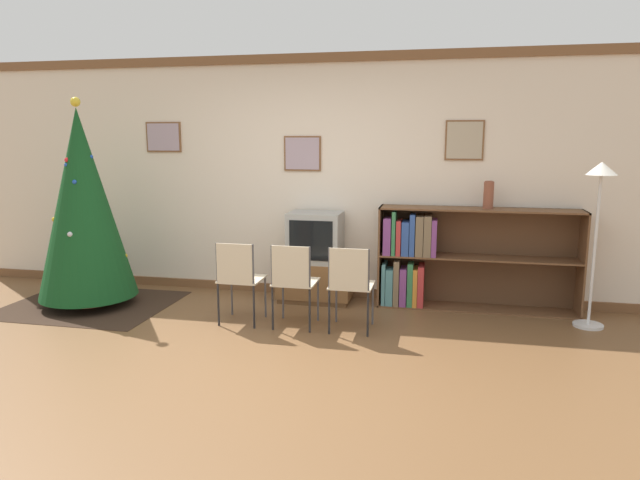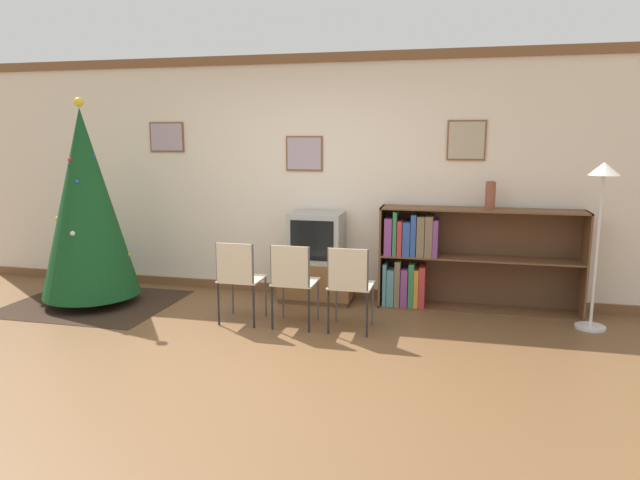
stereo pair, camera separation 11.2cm
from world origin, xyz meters
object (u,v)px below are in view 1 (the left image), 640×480
Objects in this scene: television at (315,237)px; folding_chair_left at (239,277)px; tv_console at (315,281)px; standing_lamp at (599,202)px; bookshelf at (440,259)px; vase at (489,195)px; christmas_tree at (83,204)px; folding_chair_center at (293,280)px; folding_chair_right at (350,283)px.

television is 0.70× the size of folding_chair_left.
standing_lamp is (2.78, -0.31, 0.99)m from tv_console.
tv_console is 1.39m from bookshelf.
vase is at bearing 1.92° from television.
tv_console is 1.40× the size of television.
folding_chair_center is at bearing -6.46° from christmas_tree.
folding_chair_right is at bearing -60.12° from television.
folding_chair_left and folding_chair_center have the same top height.
christmas_tree is at bearing -163.93° from television.
television is at bearing 60.12° from folding_chair_left.
television is 2.01× the size of vase.
standing_lamp reaches higher than folding_chair_center.
christmas_tree reaches higher than folding_chair_left.
bookshelf is at bearing 2.31° from tv_console.
television reaches higher than folding_chair_right.
christmas_tree is at bearing 174.74° from folding_chair_right.
bookshelf is 1.31× the size of standing_lamp.
television is 1.88m from vase.
christmas_tree is at bearing 171.63° from folding_chair_left.
christmas_tree is 2.99m from folding_chair_right.
bookshelf is (1.35, 1.01, 0.06)m from folding_chair_center.
folding_chair_left is 3.46m from standing_lamp.
folding_chair_left is 2.15m from bookshelf.
folding_chair_right is at bearing -128.65° from bookshelf.
folding_chair_left is at bearing -8.37° from christmas_tree.
folding_chair_right is (0.55, -0.95, 0.25)m from tv_console.
television is 0.70× the size of folding_chair_right.
bookshelf is at bearing 2.42° from television.
vase is (1.81, 1.01, 0.75)m from folding_chair_center.
folding_chair_center is 2.21m from vase.
christmas_tree is at bearing 173.54° from folding_chair_center.
folding_chair_center is 0.40× the size of bookshelf.
tv_console is 2.96m from standing_lamp.
bookshelf is (1.90, 1.01, 0.06)m from folding_chair_left.
tv_console is 0.98× the size of folding_chair_center.
folding_chair_center is at bearing -90.00° from television.
folding_chair_left is at bearing -119.88° from television.
folding_chair_center is 2.87× the size of vase.
standing_lamp reaches higher than bookshelf.
christmas_tree reaches higher than vase.
folding_chair_center is at bearing -150.86° from vase.
folding_chair_center is (0.55, 0.00, 0.00)m from folding_chair_left.
television is 0.36× the size of standing_lamp.
bookshelf reaches higher than folding_chair_center.
christmas_tree reaches higher than folding_chair_right.
tv_console is 0.98× the size of folding_chair_left.
folding_chair_center is 2.94m from standing_lamp.
bookshelf is (1.35, 0.06, -0.19)m from television.
christmas_tree is 4.24m from vase.
standing_lamp is at bearing 13.10° from folding_chair_center.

